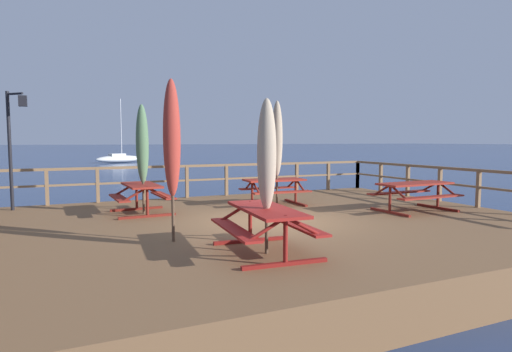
{
  "coord_description": "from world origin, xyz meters",
  "views": [
    {
      "loc": [
        -4.4,
        -9.0,
        2.69
      ],
      "look_at": [
        0.0,
        0.74,
        1.8
      ],
      "focal_mm": 30.0,
      "sensor_mm": 36.0,
      "label": 1
    }
  ],
  "objects_px": {
    "patio_umbrella_tall_front": "(172,139)",
    "patio_umbrella_short_mid": "(142,144)",
    "sailboat_distant": "(119,159)",
    "picnic_table_front_left": "(142,192)",
    "patio_umbrella_short_back": "(267,156)",
    "patio_umbrella_short_front": "(277,139)",
    "picnic_table_mid_centre": "(266,220)",
    "lamp_post_hooked": "(14,132)",
    "picnic_table_mid_right": "(415,190)",
    "picnic_table_back_right": "(274,186)"
  },
  "relations": [
    {
      "from": "patio_umbrella_tall_front",
      "to": "patio_umbrella_short_mid",
      "type": "height_order",
      "value": "patio_umbrella_tall_front"
    },
    {
      "from": "patio_umbrella_tall_front",
      "to": "sailboat_distant",
      "type": "relative_size",
      "value": 0.39
    },
    {
      "from": "picnic_table_front_left",
      "to": "patio_umbrella_short_back",
      "type": "height_order",
      "value": "patio_umbrella_short_back"
    },
    {
      "from": "picnic_table_front_left",
      "to": "patio_umbrella_short_front",
      "type": "relative_size",
      "value": 0.56
    },
    {
      "from": "patio_umbrella_short_mid",
      "to": "sailboat_distant",
      "type": "xyz_separation_m",
      "value": [
        4.38,
        43.07,
        -2.08
      ]
    },
    {
      "from": "picnic_table_mid_centre",
      "to": "patio_umbrella_short_mid",
      "type": "distance_m",
      "value": 5.1
    },
    {
      "from": "sailboat_distant",
      "to": "picnic_table_mid_centre",
      "type": "bearing_deg",
      "value": -93.79
    },
    {
      "from": "patio_umbrella_short_front",
      "to": "lamp_post_hooked",
      "type": "bearing_deg",
      "value": 163.7
    },
    {
      "from": "picnic_table_mid_right",
      "to": "picnic_table_back_right",
      "type": "height_order",
      "value": "same"
    },
    {
      "from": "patio_umbrella_short_back",
      "to": "patio_umbrella_short_front",
      "type": "distance_m",
      "value": 5.42
    },
    {
      "from": "lamp_post_hooked",
      "to": "picnic_table_mid_centre",
      "type": "bearing_deg",
      "value": -57.68
    },
    {
      "from": "picnic_table_back_right",
      "to": "patio_umbrella_tall_front",
      "type": "relative_size",
      "value": 0.61
    },
    {
      "from": "picnic_table_mid_right",
      "to": "patio_umbrella_short_front",
      "type": "distance_m",
      "value": 4.04
    },
    {
      "from": "patio_umbrella_tall_front",
      "to": "lamp_post_hooked",
      "type": "distance_m",
      "value": 6.04
    },
    {
      "from": "picnic_table_front_left",
      "to": "patio_umbrella_tall_front",
      "type": "xyz_separation_m",
      "value": [
        0.02,
        -3.39,
        1.37
      ]
    },
    {
      "from": "patio_umbrella_short_front",
      "to": "sailboat_distant",
      "type": "xyz_separation_m",
      "value": [
        0.56,
        43.18,
        -2.22
      ]
    },
    {
      "from": "picnic_table_front_left",
      "to": "patio_umbrella_short_front",
      "type": "height_order",
      "value": "patio_umbrella_short_front"
    },
    {
      "from": "picnic_table_mid_right",
      "to": "patio_umbrella_short_mid",
      "type": "bearing_deg",
      "value": 159.11
    },
    {
      "from": "picnic_table_back_right",
      "to": "patio_umbrella_short_front",
      "type": "relative_size",
      "value": 0.6
    },
    {
      "from": "patio_umbrella_short_mid",
      "to": "sailboat_distant",
      "type": "bearing_deg",
      "value": 84.19
    },
    {
      "from": "patio_umbrella_short_back",
      "to": "patio_umbrella_short_mid",
      "type": "height_order",
      "value": "patio_umbrella_short_mid"
    },
    {
      "from": "picnic_table_mid_centre",
      "to": "lamp_post_hooked",
      "type": "height_order",
      "value": "lamp_post_hooked"
    },
    {
      "from": "picnic_table_front_left",
      "to": "patio_umbrella_short_mid",
      "type": "height_order",
      "value": "patio_umbrella_short_mid"
    },
    {
      "from": "patio_umbrella_tall_front",
      "to": "picnic_table_back_right",
      "type": "bearing_deg",
      "value": 41.07
    },
    {
      "from": "picnic_table_mid_right",
      "to": "patio_umbrella_tall_front",
      "type": "relative_size",
      "value": 0.71
    },
    {
      "from": "picnic_table_back_right",
      "to": "picnic_table_mid_right",
      "type": "bearing_deg",
      "value": -40.35
    },
    {
      "from": "patio_umbrella_tall_front",
      "to": "sailboat_distant",
      "type": "distance_m",
      "value": 46.68
    },
    {
      "from": "picnic_table_front_left",
      "to": "lamp_post_hooked",
      "type": "xyz_separation_m",
      "value": [
        -2.98,
        1.85,
        1.56
      ]
    },
    {
      "from": "patio_umbrella_short_front",
      "to": "sailboat_distant",
      "type": "height_order",
      "value": "sailboat_distant"
    },
    {
      "from": "picnic_table_mid_right",
      "to": "picnic_table_back_right",
      "type": "xyz_separation_m",
      "value": [
        -2.95,
        2.51,
        -0.01
      ]
    },
    {
      "from": "picnic_table_back_right",
      "to": "picnic_table_front_left",
      "type": "xyz_separation_m",
      "value": [
        -3.8,
        0.1,
        -0.0
      ]
    },
    {
      "from": "picnic_table_back_right",
      "to": "patio_umbrella_tall_front",
      "type": "bearing_deg",
      "value": -138.93
    },
    {
      "from": "picnic_table_mid_right",
      "to": "patio_umbrella_short_mid",
      "type": "relative_size",
      "value": 0.76
    },
    {
      "from": "patio_umbrella_tall_front",
      "to": "sailboat_distant",
      "type": "bearing_deg",
      "value": 84.59
    },
    {
      "from": "picnic_table_mid_right",
      "to": "lamp_post_hooked",
      "type": "bearing_deg",
      "value": 155.41
    },
    {
      "from": "picnic_table_mid_right",
      "to": "picnic_table_front_left",
      "type": "relative_size",
      "value": 1.26
    },
    {
      "from": "sailboat_distant",
      "to": "lamp_post_hooked",
      "type": "bearing_deg",
      "value": -100.18
    },
    {
      "from": "patio_umbrella_short_front",
      "to": "lamp_post_hooked",
      "type": "xyz_separation_m",
      "value": [
        -6.83,
        2.0,
        0.18
      ]
    },
    {
      "from": "picnic_table_mid_right",
      "to": "picnic_table_back_right",
      "type": "distance_m",
      "value": 3.88
    },
    {
      "from": "patio_umbrella_short_back",
      "to": "patio_umbrella_short_mid",
      "type": "relative_size",
      "value": 0.92
    },
    {
      "from": "picnic_table_mid_right",
      "to": "patio_umbrella_tall_front",
      "type": "xyz_separation_m",
      "value": [
        -6.73,
        -0.79,
        1.35
      ]
    },
    {
      "from": "picnic_table_mid_centre",
      "to": "patio_umbrella_tall_front",
      "type": "height_order",
      "value": "patio_umbrella_tall_front"
    },
    {
      "from": "patio_umbrella_tall_front",
      "to": "patio_umbrella_short_mid",
      "type": "bearing_deg",
      "value": 89.64
    },
    {
      "from": "picnic_table_front_left",
      "to": "sailboat_distant",
      "type": "height_order",
      "value": "sailboat_distant"
    },
    {
      "from": "picnic_table_mid_centre",
      "to": "patio_umbrella_short_mid",
      "type": "bearing_deg",
      "value": 104.17
    },
    {
      "from": "picnic_table_back_right",
      "to": "lamp_post_hooked",
      "type": "bearing_deg",
      "value": 164.0
    },
    {
      "from": "picnic_table_front_left",
      "to": "patio_umbrella_tall_front",
      "type": "height_order",
      "value": "patio_umbrella_tall_front"
    },
    {
      "from": "patio_umbrella_tall_front",
      "to": "patio_umbrella_short_back",
      "type": "height_order",
      "value": "patio_umbrella_tall_front"
    },
    {
      "from": "picnic_table_back_right",
      "to": "picnic_table_front_left",
      "type": "bearing_deg",
      "value": 178.52
    },
    {
      "from": "patio_umbrella_tall_front",
      "to": "patio_umbrella_short_back",
      "type": "xyz_separation_m",
      "value": [
        1.22,
        -1.5,
        -0.28
      ]
    }
  ]
}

